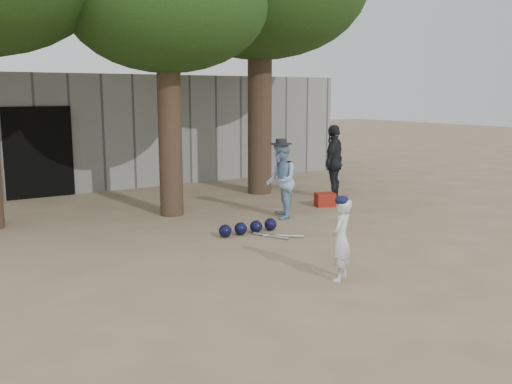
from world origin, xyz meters
TOP-DOWN VIEW (x-y plane):
  - ground at (0.00, 0.00)m, footprint 70.00×70.00m
  - boy_player at (0.72, -0.91)m, footprint 0.49×0.44m
  - spectator_blue at (2.33, 2.71)m, footprint 0.87×0.94m
  - spectator_dark at (4.61, 3.73)m, footprint 1.11×0.92m
  - red_bag at (3.87, 3.15)m, footprint 0.51×0.45m
  - back_building at (-0.00, 10.33)m, footprint 16.00×5.24m
  - helmet_row at (1.06, 1.95)m, footprint 1.19×0.25m
  - bat_pile at (1.34, 1.45)m, footprint 0.65×0.71m

SIDE VIEW (x-z plane):
  - ground at x=0.00m, z-range 0.00..0.00m
  - bat_pile at x=1.34m, z-range 0.00..0.06m
  - helmet_row at x=1.06m, z-range 0.00..0.23m
  - red_bag at x=3.87m, z-range 0.00..0.30m
  - boy_player at x=0.72m, z-range 0.00..1.13m
  - spectator_blue at x=2.33m, z-range 0.00..1.54m
  - spectator_dark at x=4.61m, z-range 0.00..1.78m
  - back_building at x=0.00m, z-range 0.00..3.00m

